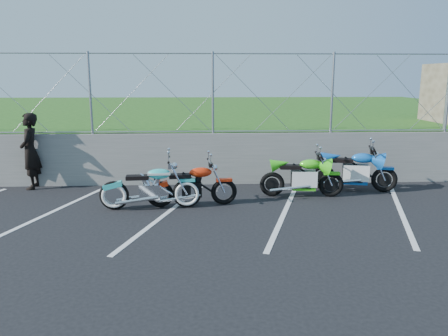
{
  "coord_description": "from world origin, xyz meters",
  "views": [
    {
      "loc": [
        0.75,
        -7.45,
        2.69
      ],
      "look_at": [
        1.17,
        1.3,
        0.86
      ],
      "focal_mm": 35.0,
      "sensor_mm": 36.0,
      "label": 1
    }
  ],
  "objects_px": {
    "naked_orange": "(193,187)",
    "person_standing": "(30,151)",
    "sportbike_green": "(303,178)",
    "cruiser_turquoise": "(152,189)",
    "sportbike_blue": "(355,172)"
  },
  "relations": [
    {
      "from": "cruiser_turquoise",
      "to": "sportbike_green",
      "type": "xyz_separation_m",
      "value": [
        3.34,
        0.77,
        0.01
      ]
    },
    {
      "from": "cruiser_turquoise",
      "to": "sportbike_green",
      "type": "relative_size",
      "value": 1.1
    },
    {
      "from": "sportbike_blue",
      "to": "person_standing",
      "type": "distance_m",
      "value": 7.86
    },
    {
      "from": "person_standing",
      "to": "sportbike_green",
      "type": "bearing_deg",
      "value": 73.85
    },
    {
      "from": "sportbike_green",
      "to": "person_standing",
      "type": "xyz_separation_m",
      "value": [
        -6.46,
        1.07,
        0.5
      ]
    },
    {
      "from": "naked_orange",
      "to": "person_standing",
      "type": "relative_size",
      "value": 1.04
    },
    {
      "from": "person_standing",
      "to": "sportbike_blue",
      "type": "bearing_deg",
      "value": 78.82
    },
    {
      "from": "cruiser_turquoise",
      "to": "sportbike_green",
      "type": "distance_m",
      "value": 3.42
    },
    {
      "from": "cruiser_turquoise",
      "to": "naked_orange",
      "type": "xyz_separation_m",
      "value": [
        0.86,
        0.16,
        -0.01
      ]
    },
    {
      "from": "sportbike_green",
      "to": "person_standing",
      "type": "relative_size",
      "value": 1.03
    },
    {
      "from": "sportbike_blue",
      "to": "person_standing",
      "type": "height_order",
      "value": "person_standing"
    },
    {
      "from": "naked_orange",
      "to": "person_standing",
      "type": "xyz_separation_m",
      "value": [
        -3.98,
        1.69,
        0.52
      ]
    },
    {
      "from": "cruiser_turquoise",
      "to": "naked_orange",
      "type": "distance_m",
      "value": 0.87
    },
    {
      "from": "naked_orange",
      "to": "sportbike_blue",
      "type": "distance_m",
      "value": 3.99
    },
    {
      "from": "naked_orange",
      "to": "sportbike_green",
      "type": "xyz_separation_m",
      "value": [
        2.48,
        0.62,
        0.02
      ]
    }
  ]
}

